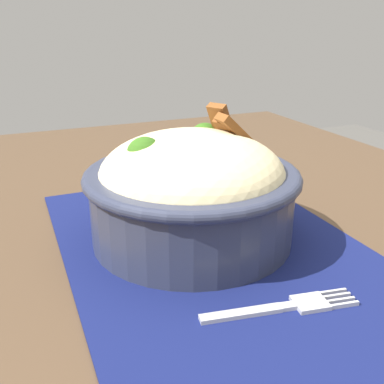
# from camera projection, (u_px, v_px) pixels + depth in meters

# --- Properties ---
(table) EXTENTS (1.18, 0.86, 0.76)m
(table) POSITION_uv_depth(u_px,v_px,m) (214.00, 317.00, 0.47)
(table) COLOR #4C3826
(table) RESTS_ON ground_plane
(placemat) EXTENTS (0.42, 0.29, 0.00)m
(placemat) POSITION_uv_depth(u_px,v_px,m) (220.00, 251.00, 0.44)
(placemat) COLOR #11194C
(placemat) RESTS_ON table
(bowl) EXTENTS (0.25, 0.25, 0.13)m
(bowl) POSITION_uv_depth(u_px,v_px,m) (192.00, 188.00, 0.44)
(bowl) COLOR #2D3347
(bowl) RESTS_ON placemat
(fork) EXTENTS (0.04, 0.13, 0.00)m
(fork) POSITION_uv_depth(u_px,v_px,m) (287.00, 306.00, 0.35)
(fork) COLOR #B3B3B3
(fork) RESTS_ON placemat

